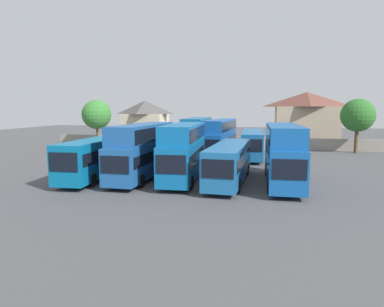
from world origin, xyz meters
name	(u,v)px	position (x,y,z in m)	size (l,w,h in m)	color
ground	(213,154)	(0.00, 18.00, 0.00)	(140.00, 140.00, 0.00)	#4C4C4F
depot_boundary_wall	(219,143)	(0.00, 24.76, 0.90)	(56.00, 0.50, 1.80)	gray
bus_1	(97,156)	(-8.14, -0.38, 2.02)	(3.06, 11.69, 3.55)	#0B6598
bus_2	(143,148)	(-4.01, 0.43, 2.75)	(2.73, 11.80, 4.88)	#1D579C
bus_3	(184,149)	(-0.15, 0.02, 2.78)	(3.04, 10.35, 4.93)	#0E5FA0
bus_4	(230,161)	(3.89, -0.03, 1.88)	(3.15, 11.67, 3.27)	#1C63A2
bus_5	(283,151)	(8.29, 0.14, 2.78)	(2.79, 11.12, 4.94)	#1455A2
bus_6	(166,142)	(-5.98, 14.63, 1.90)	(2.68, 11.84, 3.32)	#145D96
bus_7	(197,135)	(-1.78, 15.15, 2.84)	(2.75, 11.53, 5.05)	#136398
bus_8	(220,136)	(1.33, 14.72, 2.75)	(3.27, 12.08, 4.87)	#1653A3
bus_9	(252,143)	(5.42, 14.90, 1.96)	(2.77, 11.98, 3.42)	#1A61A0
house_terrace_left	(145,121)	(-15.20, 32.69, 3.96)	(8.08, 6.92, 7.75)	beige
house_terrace_centre	(306,118)	(14.02, 32.33, 4.63)	(10.64, 7.59, 9.09)	tan
tree_left_of_lot	(97,115)	(-19.52, 21.76, 5.30)	(4.66, 4.66, 7.65)	brown
tree_behind_wall	(358,115)	(19.75, 22.76, 5.32)	(4.64, 4.64, 7.67)	brown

